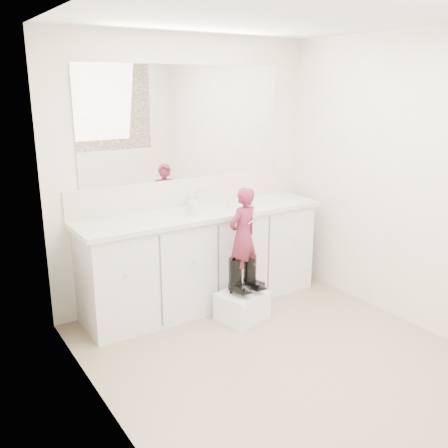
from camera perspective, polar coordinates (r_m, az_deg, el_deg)
floor at (r=3.85m, az=7.16°, el=-15.32°), size 3.00×3.00×0.00m
ceiling at (r=3.33m, az=8.67°, el=22.84°), size 3.00×3.00×0.00m
wall_back at (r=4.61m, az=-4.34°, el=5.98°), size 2.60×0.00×2.60m
wall_left at (r=2.76m, az=-13.24°, el=-1.12°), size 0.00×3.00×3.00m
wall_right at (r=4.34m, az=21.10°, el=4.34°), size 0.00×3.00×3.00m
vanity_cabinet at (r=4.58m, az=-2.50°, el=-4.11°), size 2.20×0.55×0.85m
countertop at (r=4.43m, az=-2.47°, el=1.25°), size 2.28×0.58×0.04m
backsplash at (r=4.63m, az=-4.21°, el=3.70°), size 2.28×0.03×0.25m
mirror at (r=4.55m, az=-4.39°, el=11.43°), size 2.00×0.02×1.00m
faucet at (r=4.56m, az=-3.53°, el=2.54°), size 0.08×0.08×0.10m
cup at (r=4.56m, az=0.68°, el=2.50°), size 0.12×0.12×0.09m
soap_bottle at (r=4.30m, az=-3.52°, el=2.20°), size 0.09×0.09×0.17m
step_stool at (r=4.38m, az=2.10°, el=-9.31°), size 0.45×0.40×0.25m
boot_left at (r=4.23m, az=1.30°, el=-6.03°), size 0.16×0.24×0.32m
boot_right at (r=4.31m, az=2.96°, el=-5.62°), size 0.16×0.24×0.32m
toddler at (r=4.15m, az=2.19°, el=-1.35°), size 0.34×0.26×0.82m
toothbrush at (r=4.11m, az=3.41°, el=0.49°), size 0.13×0.04×0.06m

